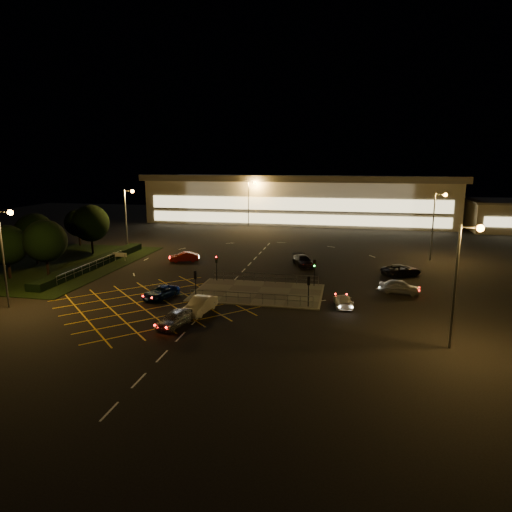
% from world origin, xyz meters
% --- Properties ---
extents(ground, '(180.00, 180.00, 0.00)m').
position_xyz_m(ground, '(0.00, 0.00, 0.00)').
color(ground, black).
rests_on(ground, ground).
extents(pedestrian_island, '(14.00, 9.00, 0.12)m').
position_xyz_m(pedestrian_island, '(2.00, -2.00, 0.06)').
color(pedestrian_island, '#4C4944').
rests_on(pedestrian_island, ground).
extents(grass_verge, '(18.00, 30.00, 0.08)m').
position_xyz_m(grass_verge, '(-28.00, 6.00, 0.04)').
color(grass_verge, black).
rests_on(grass_verge, ground).
extents(hedge, '(2.00, 26.00, 1.00)m').
position_xyz_m(hedge, '(-23.00, 6.00, 0.50)').
color(hedge, black).
rests_on(hedge, ground).
extents(supermarket, '(72.00, 26.50, 10.50)m').
position_xyz_m(supermarket, '(0.00, 61.95, 5.31)').
color(supermarket, beige).
rests_on(supermarket, ground).
extents(streetlight_sw, '(1.78, 0.56, 10.03)m').
position_xyz_m(streetlight_sw, '(-21.56, -12.00, 6.56)').
color(streetlight_sw, slate).
rests_on(streetlight_sw, ground).
extents(streetlight_se, '(1.78, 0.56, 10.03)m').
position_xyz_m(streetlight_se, '(20.44, -14.00, 6.56)').
color(streetlight_se, slate).
rests_on(streetlight_se, ground).
extents(streetlight_nw, '(1.78, 0.56, 10.03)m').
position_xyz_m(streetlight_nw, '(-23.56, 18.00, 6.56)').
color(streetlight_nw, slate).
rests_on(streetlight_nw, ground).
extents(streetlight_ne, '(1.78, 0.56, 10.03)m').
position_xyz_m(streetlight_ne, '(24.44, 20.00, 6.56)').
color(streetlight_ne, slate).
rests_on(streetlight_ne, ground).
extents(streetlight_far_left, '(1.78, 0.56, 10.03)m').
position_xyz_m(streetlight_far_left, '(-9.56, 48.00, 6.56)').
color(streetlight_far_left, slate).
rests_on(streetlight_far_left, ground).
extents(streetlight_far_right, '(1.78, 0.56, 10.03)m').
position_xyz_m(streetlight_far_right, '(30.44, 50.00, 6.56)').
color(streetlight_far_right, slate).
rests_on(streetlight_far_right, ground).
extents(signal_sw, '(0.28, 0.30, 3.15)m').
position_xyz_m(signal_sw, '(-4.00, -5.99, 2.37)').
color(signal_sw, black).
rests_on(signal_sw, pedestrian_island).
extents(signal_se, '(0.28, 0.30, 3.15)m').
position_xyz_m(signal_se, '(8.00, -5.99, 2.37)').
color(signal_se, black).
rests_on(signal_se, pedestrian_island).
extents(signal_nw, '(0.28, 0.30, 3.15)m').
position_xyz_m(signal_nw, '(-4.00, 1.99, 2.37)').
color(signal_nw, black).
rests_on(signal_nw, pedestrian_island).
extents(signal_ne, '(0.28, 0.30, 3.15)m').
position_xyz_m(signal_ne, '(8.00, 1.99, 2.37)').
color(signal_ne, black).
rests_on(signal_ne, pedestrian_island).
extents(tree_a, '(5.04, 5.04, 6.86)m').
position_xyz_m(tree_a, '(-30.00, -2.00, 4.33)').
color(tree_a, black).
rests_on(tree_a, ground).
extents(tree_b, '(5.40, 5.40, 7.35)m').
position_xyz_m(tree_b, '(-32.00, 6.00, 4.64)').
color(tree_b, black).
rests_on(tree_b, ground).
extents(tree_c, '(5.76, 5.76, 7.84)m').
position_xyz_m(tree_c, '(-28.00, 14.00, 4.95)').
color(tree_c, black).
rests_on(tree_c, ground).
extents(tree_d, '(4.68, 4.68, 6.37)m').
position_xyz_m(tree_d, '(-34.00, 20.00, 4.02)').
color(tree_d, black).
rests_on(tree_d, ground).
extents(tree_e, '(5.40, 5.40, 7.35)m').
position_xyz_m(tree_e, '(-26.00, 0.00, 4.64)').
color(tree_e, black).
rests_on(tree_e, ground).
extents(car_near_silver, '(2.68, 4.55, 1.45)m').
position_xyz_m(car_near_silver, '(-3.42, -13.69, 0.73)').
color(car_near_silver, silver).
rests_on(car_near_silver, ground).
extents(car_queue_white, '(2.38, 4.96, 1.57)m').
position_xyz_m(car_queue_white, '(-2.29, -9.77, 0.78)').
color(car_queue_white, silver).
rests_on(car_queue_white, ground).
extents(car_left_blue, '(3.40, 5.04, 1.28)m').
position_xyz_m(car_left_blue, '(-8.06, -5.92, 0.64)').
color(car_left_blue, '#0C1A49').
rests_on(car_left_blue, ground).
extents(car_far_dkgrey, '(3.92, 5.57, 1.50)m').
position_xyz_m(car_far_dkgrey, '(5.69, 12.21, 0.75)').
color(car_far_dkgrey, black).
rests_on(car_far_dkgrey, ground).
extents(car_right_silver, '(4.73, 2.47, 1.54)m').
position_xyz_m(car_right_silver, '(17.63, 1.08, 0.77)').
color(car_right_silver, '#9EA2A5').
rests_on(car_right_silver, ground).
extents(car_circ_red, '(4.48, 2.88, 1.40)m').
position_xyz_m(car_circ_red, '(-11.83, 11.70, 0.70)').
color(car_circ_red, maroon).
rests_on(car_circ_red, ground).
extents(car_east_grey, '(5.70, 4.62, 1.44)m').
position_xyz_m(car_east_grey, '(18.73, 9.49, 0.72)').
color(car_east_grey, black).
rests_on(car_east_grey, ground).
extents(car_approach_white, '(2.24, 4.39, 1.22)m').
position_xyz_m(car_approach_white, '(11.50, -5.02, 0.61)').
color(car_approach_white, silver).
rests_on(car_approach_white, ground).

